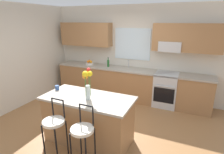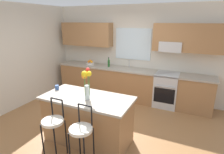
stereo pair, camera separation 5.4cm
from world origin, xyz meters
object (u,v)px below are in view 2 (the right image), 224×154
(oven_range, at_px, (166,90))
(bar_stool_middle, at_px, (81,132))
(bar_stool_near, at_px, (53,124))
(bottle_olive_oil, at_px, (109,63))
(flower_vase, at_px, (86,81))
(mug_ceramic, at_px, (57,87))
(kitchen_island, at_px, (88,119))
(fruit_bowl_oranges, at_px, (90,63))

(oven_range, distance_m, bar_stool_middle, 2.95)
(bar_stool_near, distance_m, bottle_olive_oil, 2.90)
(flower_vase, bearing_deg, bar_stool_middle, -67.60)
(bar_stool_near, relative_size, bottle_olive_oil, 3.65)
(flower_vase, distance_m, bottle_olive_oil, 2.42)
(oven_range, bearing_deg, mug_ceramic, -131.25)
(flower_vase, relative_size, mug_ceramic, 6.35)
(oven_range, height_order, kitchen_island, same)
(flower_vase, distance_m, mug_ceramic, 0.88)
(fruit_bowl_oranges, bearing_deg, mug_ceramic, -76.43)
(kitchen_island, bearing_deg, oven_range, 63.29)
(flower_vase, height_order, mug_ceramic, flower_vase)
(flower_vase, height_order, bottle_olive_oil, flower_vase)
(fruit_bowl_oranges, relative_size, bottle_olive_oil, 0.84)
(flower_vase, bearing_deg, oven_range, 65.06)
(oven_range, bearing_deg, bar_stool_middle, -106.48)
(flower_vase, distance_m, fruit_bowl_oranges, 2.68)
(bar_stool_middle, bearing_deg, oven_range, 73.52)
(oven_range, relative_size, kitchen_island, 0.55)
(bar_stool_near, height_order, flower_vase, flower_vase)
(oven_range, xyz_separation_m, bar_stool_near, (-1.39, -2.83, 0.18))
(bar_stool_near, height_order, bottle_olive_oil, bottle_olive_oil)
(bar_stool_middle, bearing_deg, flower_vase, 112.40)
(fruit_bowl_oranges, xyz_separation_m, bottle_olive_oil, (0.65, -0.00, 0.06))
(kitchen_island, height_order, bar_stool_middle, bar_stool_middle)
(fruit_bowl_oranges, bearing_deg, bar_stool_middle, -61.40)
(oven_range, xyz_separation_m, flower_vase, (-1.06, -2.28, 0.80))
(mug_ceramic, distance_m, fruit_bowl_oranges, 2.23)
(oven_range, xyz_separation_m, bar_stool_middle, (-0.84, -2.83, 0.18))
(oven_range, bearing_deg, bar_stool_near, -116.12)
(kitchen_island, relative_size, mug_ceramic, 18.74)
(bar_stool_middle, xyz_separation_m, fruit_bowl_oranges, (-1.56, 2.86, 0.34))
(bar_stool_middle, bearing_deg, kitchen_island, 113.96)
(oven_range, distance_m, fruit_bowl_oranges, 2.45)
(kitchen_island, distance_m, bottle_olive_oil, 2.39)
(bottle_olive_oil, bearing_deg, fruit_bowl_oranges, 179.57)
(bar_stool_middle, distance_m, flower_vase, 0.86)
(mug_ceramic, distance_m, bottle_olive_oil, 2.16)
(bottle_olive_oil, bearing_deg, mug_ceramic, -93.47)
(oven_range, height_order, mug_ceramic, mug_ceramic)
(oven_range, relative_size, flower_vase, 1.61)
(bar_stool_middle, height_order, flower_vase, flower_vase)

